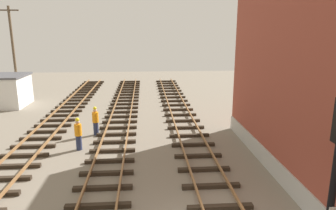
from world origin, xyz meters
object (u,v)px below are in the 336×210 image
at_px(control_hut, 9,90).
at_px(utility_pole_far, 13,51).
at_px(track_worker_foreground, 96,121).
at_px(signal_mast, 336,171).
at_px(track_worker_distant, 78,134).

distance_m(control_hut, utility_pole_far, 4.57).
bearing_deg(utility_pole_far, control_hut, -80.54).
bearing_deg(control_hut, track_worker_foreground, -44.24).
height_order(control_hut, utility_pole_far, utility_pole_far).
height_order(signal_mast, track_worker_foreground, signal_mast).
bearing_deg(control_hut, track_worker_distant, -53.42).
bearing_deg(track_worker_distant, signal_mast, -49.77).
bearing_deg(track_worker_distant, control_hut, 126.58).
distance_m(track_worker_foreground, track_worker_distant, 2.55).
bearing_deg(control_hut, signal_mast, -51.64).
xyz_separation_m(utility_pole_far, track_worker_foreground, (9.28, -11.76, -3.63)).
xyz_separation_m(control_hut, track_worker_foreground, (8.74, -8.51, -0.46)).
xyz_separation_m(signal_mast, track_worker_distant, (-8.42, 9.96, -2.25)).
height_order(control_hut, track_worker_foreground, control_hut).
distance_m(signal_mast, track_worker_distant, 13.23).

